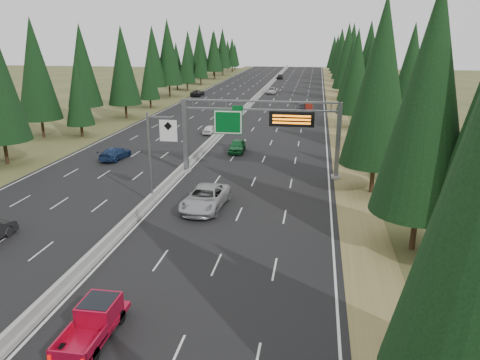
# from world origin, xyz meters

# --- Properties ---
(road) EXTENTS (32.00, 260.00, 0.08)m
(road) POSITION_xyz_m (0.00, 80.00, 0.04)
(road) COLOR black
(road) RESTS_ON ground
(shoulder_right) EXTENTS (3.60, 260.00, 0.06)m
(shoulder_right) POSITION_xyz_m (17.80, 80.00, 0.03)
(shoulder_right) COLOR olive
(shoulder_right) RESTS_ON ground
(shoulder_left) EXTENTS (3.60, 260.00, 0.06)m
(shoulder_left) POSITION_xyz_m (-17.80, 80.00, 0.03)
(shoulder_left) COLOR #444B23
(shoulder_left) RESTS_ON ground
(median_barrier) EXTENTS (0.70, 260.00, 0.85)m
(median_barrier) POSITION_xyz_m (0.00, 80.00, 0.41)
(median_barrier) COLOR gray
(median_barrier) RESTS_ON road
(sign_gantry) EXTENTS (16.75, 0.98, 7.80)m
(sign_gantry) POSITION_xyz_m (8.92, 34.88, 5.27)
(sign_gantry) COLOR slate
(sign_gantry) RESTS_ON road
(hov_sign_pole) EXTENTS (2.80, 0.50, 8.00)m
(hov_sign_pole) POSITION_xyz_m (0.58, 24.97, 4.72)
(hov_sign_pole) COLOR slate
(hov_sign_pole) RESTS_ON road
(tree_row_right) EXTENTS (11.78, 239.92, 18.96)m
(tree_row_right) POSITION_xyz_m (21.75, 61.23, 9.40)
(tree_row_right) COLOR black
(tree_row_right) RESTS_ON ground
(tree_row_left) EXTENTS (12.20, 239.59, 17.83)m
(tree_row_left) POSITION_xyz_m (-22.01, 66.36, 9.04)
(tree_row_left) COLOR black
(tree_row_left) RESTS_ON ground
(silver_minivan) EXTENTS (3.54, 6.85, 1.85)m
(silver_minivan) POSITION_xyz_m (4.96, 24.35, 1.00)
(silver_minivan) COLOR #A9A9AE
(silver_minivan) RESTS_ON road
(red_pickup) EXTENTS (1.81, 5.08, 1.65)m
(red_pickup) POSITION_xyz_m (3.72, 6.41, 1.00)
(red_pickup) COLOR black
(red_pickup) RESTS_ON road
(car_ahead_green) EXTENTS (2.06, 4.71, 1.58)m
(car_ahead_green) POSITION_xyz_m (4.29, 44.51, 0.87)
(car_ahead_green) COLOR #155C29
(car_ahead_green) RESTS_ON road
(car_ahead_dkred) EXTENTS (1.87, 4.55, 1.47)m
(car_ahead_dkred) POSITION_xyz_m (12.52, 79.26, 0.81)
(car_ahead_dkred) COLOR #60150D
(car_ahead_dkred) RESTS_ON road
(car_ahead_dkgrey) EXTENTS (1.98, 4.66, 1.34)m
(car_ahead_dkgrey) POSITION_xyz_m (11.51, 79.92, 0.75)
(car_ahead_dkgrey) COLOR black
(car_ahead_dkgrey) RESTS_ON road
(car_ahead_white) EXTENTS (2.70, 5.43, 1.48)m
(car_ahead_white) POSITION_xyz_m (2.82, 105.89, 0.82)
(car_ahead_white) COLOR #BABABA
(car_ahead_white) RESTS_ON road
(car_ahead_far) EXTENTS (2.09, 4.81, 1.61)m
(car_ahead_far) POSITION_xyz_m (1.50, 146.94, 0.89)
(car_ahead_far) COLOR black
(car_ahead_far) RESTS_ON road
(car_onc_blue) EXTENTS (2.57, 5.24, 1.47)m
(car_onc_blue) POSITION_xyz_m (-9.38, 38.68, 0.81)
(car_onc_blue) COLOR navy
(car_onc_blue) RESTS_ON road
(car_onc_white) EXTENTS (1.96, 4.05, 1.33)m
(car_onc_white) POSITION_xyz_m (-1.50, 55.04, 0.75)
(car_onc_white) COLOR white
(car_onc_white) RESTS_ON road
(car_onc_far) EXTENTS (2.61, 5.34, 1.46)m
(car_onc_far) POSITION_xyz_m (-14.50, 98.55, 0.81)
(car_onc_far) COLOR black
(car_onc_far) RESTS_ON road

